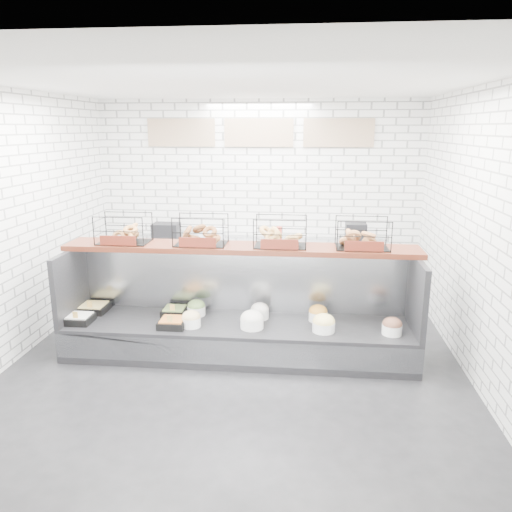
# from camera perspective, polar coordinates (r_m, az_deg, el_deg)

# --- Properties ---
(ground) EXTENTS (5.50, 5.50, 0.00)m
(ground) POSITION_cam_1_polar(r_m,az_deg,el_deg) (5.70, -2.39, -12.42)
(ground) COLOR black
(ground) RESTS_ON ground
(room_shell) EXTENTS (5.02, 5.51, 3.01)m
(room_shell) POSITION_cam_1_polar(r_m,az_deg,el_deg) (5.70, -1.74, 9.25)
(room_shell) COLOR white
(room_shell) RESTS_ON ground
(display_case) EXTENTS (4.00, 0.90, 1.20)m
(display_case) POSITION_cam_1_polar(r_m,az_deg,el_deg) (5.87, -1.99, -8.08)
(display_case) COLOR black
(display_case) RESTS_ON ground
(bagel_shelf) EXTENTS (4.10, 0.50, 0.40)m
(bagel_shelf) POSITION_cam_1_polar(r_m,az_deg,el_deg) (5.73, -1.84, 2.30)
(bagel_shelf) COLOR #3E160D
(bagel_shelf) RESTS_ON display_case
(prep_counter) EXTENTS (4.00, 0.60, 1.20)m
(prep_counter) POSITION_cam_1_polar(r_m,az_deg,el_deg) (7.78, 0.05, -1.23)
(prep_counter) COLOR #93969B
(prep_counter) RESTS_ON ground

